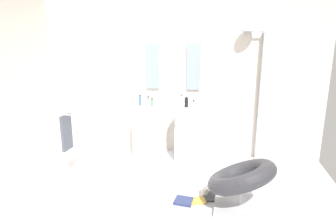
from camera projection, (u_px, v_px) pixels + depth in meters
ground_plane at (147, 197)px, 3.41m from camera, size 4.80×3.60×0.04m
rear_partition at (174, 77)px, 4.66m from camera, size 4.80×0.10×2.60m
pedestal_sink_left at (148, 128)px, 4.53m from camera, size 0.48×0.48×1.00m
pedestal_sink_right at (189, 131)px, 4.39m from camera, size 0.48×0.48×1.00m
vanity_mirror_left at (153, 66)px, 4.63m from camera, size 0.22×0.03×0.75m
vanity_mirror_right at (193, 67)px, 4.48m from camera, size 0.22×0.03×0.75m
shower_column at (263, 94)px, 4.29m from camera, size 0.49×0.24×2.05m
lounge_chair at (241, 180)px, 3.06m from camera, size 1.04×1.04×0.65m
towel_rack at (65, 134)px, 3.79m from camera, size 0.37×0.22×0.95m
area_rug at (199, 201)px, 3.28m from camera, size 1.08×0.84×0.01m
magazine_ochre at (195, 201)px, 3.25m from camera, size 0.29×0.22×0.02m
magazine_navy at (184, 201)px, 3.24m from camera, size 0.22×0.19×0.03m
magazine_charcoal at (213, 197)px, 3.35m from camera, size 0.29×0.26×0.02m
coffee_mug at (205, 192)px, 3.38m from camera, size 0.09×0.09×0.10m
soap_bottle_green at (152, 102)px, 4.28m from camera, size 0.04×0.04×0.13m
soap_bottle_white at (194, 105)px, 4.12m from camera, size 0.05×0.05×0.12m
soap_bottle_blue at (140, 101)px, 4.28m from camera, size 0.04×0.04×0.17m
soap_bottle_black at (186, 102)px, 4.18m from camera, size 0.06×0.06×0.16m
soap_bottle_grey at (148, 101)px, 4.27m from camera, size 0.05×0.05×0.15m
soap_bottle_clear at (181, 100)px, 4.36m from camera, size 0.04×0.04×0.16m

